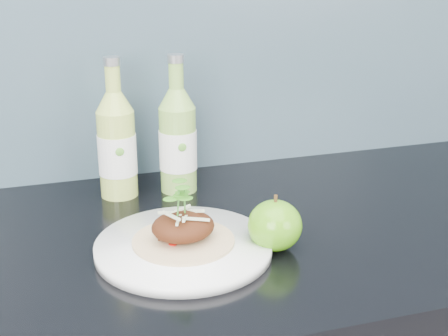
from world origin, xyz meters
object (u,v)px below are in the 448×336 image
Objects in this scene: cider_bottle_right at (178,141)px; cider_bottle_left at (117,145)px; green_apple at (275,225)px; dinner_plate at (184,247)px.

cider_bottle_left is at bearing 152.52° from cider_bottle_right.
cider_bottle_left is at bearing 124.18° from green_apple.
cider_bottle_right is at bearing -6.41° from cider_bottle_left.
dinner_plate is 0.26m from cider_bottle_right.
cider_bottle_right is (-0.08, 0.27, 0.06)m from green_apple.
cider_bottle_right is (0.05, 0.24, 0.09)m from dinner_plate.
cider_bottle_left reaches higher than dinner_plate.
cider_bottle_right reaches higher than green_apple.
dinner_plate is 1.34× the size of cider_bottle_right.
cider_bottle_left reaches higher than green_apple.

